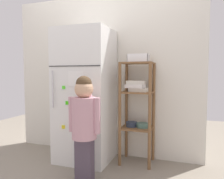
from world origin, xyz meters
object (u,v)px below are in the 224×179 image
(pantry_shelf_unit, at_px, (137,102))
(fruit_bin, at_px, (139,59))
(child_standing, at_px, (84,118))
(refrigerator, at_px, (85,96))

(pantry_shelf_unit, bearing_deg, fruit_bin, -42.55)
(pantry_shelf_unit, relative_size, fruit_bin, 5.06)
(pantry_shelf_unit, bearing_deg, child_standing, -123.73)
(refrigerator, xyz_separation_m, child_standing, (0.23, -0.49, -0.17))
(refrigerator, height_order, child_standing, refrigerator)
(refrigerator, bearing_deg, pantry_shelf_unit, 10.04)
(fruit_bin, bearing_deg, pantry_shelf_unit, 137.45)
(child_standing, xyz_separation_m, pantry_shelf_unit, (0.40, 0.60, 0.10))
(refrigerator, xyz_separation_m, pantry_shelf_unit, (0.63, 0.11, -0.06))
(refrigerator, distance_m, fruit_bin, 0.80)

